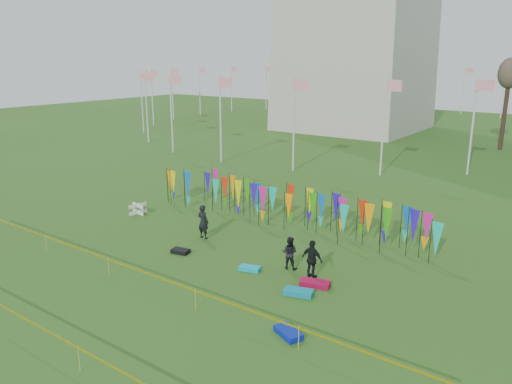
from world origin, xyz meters
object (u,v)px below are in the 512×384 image
Objects in this scene: kite_bag_blue at (288,333)px; kite_bag_black at (180,251)px; kite_bag_red at (315,283)px; person_left at (203,222)px; kite_bag_turquoise at (250,268)px; box_kite at (138,209)px; person_right at (312,259)px; kite_bag_teal at (298,292)px; person_mid at (289,253)px.

kite_bag_black is at bearing 158.78° from kite_bag_blue.
kite_bag_red is 1.44× the size of kite_bag_black.
person_left reaches higher than kite_bag_turquoise.
box_kite reaches higher than kite_bag_blue.
box_kite is 0.56× the size of kite_bag_red.
kite_bag_black is at bearing -24.56° from box_kite.
person_left reaches higher than box_kite.
kite_bag_red is at bearing 6.07° from kite_bag_turquoise.
person_right is at bearing 171.99° from person_left.
kite_bag_teal is at bearing 159.95° from person_left.
kite_bag_teal is at bearing -14.00° from box_kite.
person_mid is at bearing 16.73° from kite_bag_black.
kite_bag_blue is at bearing -22.71° from box_kite.
person_mid reaches higher than kite_bag_black.
box_kite is 7.31m from kite_bag_black.
person_mid is 1.76× the size of kite_bag_black.
person_left is 10.62m from kite_bag_blue.
box_kite is at bearing 170.53° from kite_bag_red.
box_kite is 12.15m from person_mid.
person_right is (7.27, -0.93, -0.05)m from person_left.
person_left is at bearing -3.29° from person_right.
kite_bag_red is 7.33m from kite_bag_black.
person_left is 1.71× the size of kite_bag_blue.
kite_bag_black is at bearing 15.31° from person_right.
person_right reaches higher than kite_bag_blue.
kite_bag_red is at bearing -9.47° from box_kite.
person_mid reaches higher than kite_bag_turquoise.
kite_bag_red is (13.94, -2.33, -0.24)m from box_kite.
kite_bag_blue is 0.92× the size of kite_bag_teal.
kite_bag_black is (-8.50, 3.30, -0.01)m from kite_bag_blue.
box_kite reaches higher than kite_bag_teal.
box_kite is 6.22m from person_left.
kite_bag_blue reaches higher than kite_bag_turquoise.
kite_bag_blue is (15.14, -6.34, -0.24)m from box_kite.
kite_bag_teal is (7.65, -2.69, -0.82)m from person_left.
person_mid reaches higher than box_kite.
kite_bag_black is at bearing 176.78° from kite_bag_teal.
kite_bag_blue and kite_bag_teal have the same top height.
kite_bag_red reaches higher than kite_bag_teal.
kite_bag_blue is at bearing -21.22° from kite_bag_black.
person_right is 6.95m from kite_bag_black.
person_right is at bearing 110.37° from kite_bag_blue.
kite_bag_blue is (3.08, -4.93, -0.66)m from person_mid.
person_mid is (5.91, -0.66, -0.16)m from person_left.
kite_bag_red reaches higher than kite_bag_turquoise.
person_right is at bearing -7.17° from box_kite.
box_kite is 0.40× the size of person_right.
box_kite is 0.38× the size of person_left.
person_left reaches higher than kite_bag_teal.
kite_bag_blue is (8.99, -5.58, -0.82)m from person_left.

